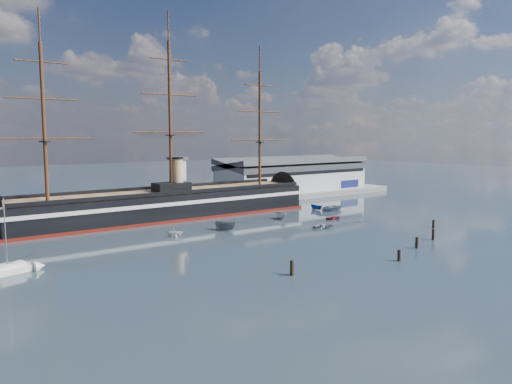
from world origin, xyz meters
TOP-DOWN VIEW (x-y plane):
  - ground at (0.00, 40.00)m, footprint 600.00×600.00m
  - quay at (10.00, 76.00)m, footprint 180.00×18.00m
  - warehouse at (58.00, 80.00)m, footprint 63.00×21.00m
  - quay_tower at (3.00, 73.00)m, footprint 5.00×5.00m
  - warship at (-9.73, 60.00)m, footprint 112.90×16.55m
  - sailboat at (-55.58, 24.51)m, footprint 8.58×4.24m
  - motorboat_a at (-4.16, 35.04)m, footprint 7.34×5.53m
  - motorboat_b at (17.60, 22.01)m, footprint 2.37×3.74m
  - motorboat_c at (17.69, 39.37)m, footprint 6.41×3.56m
  - motorboat_d at (-17.88, 35.75)m, footprint 5.27×6.71m
  - motorboat_e at (29.48, 29.99)m, footprint 1.58×3.11m
  - motorboat_f at (37.70, 45.46)m, footprint 5.59×2.26m
  - motorboat_g at (39.94, 41.75)m, footprint 3.33×6.15m
  - piling_near_left at (-17.50, -5.60)m, footprint 0.64×0.64m
  - piling_near_mid at (5.09, -10.69)m, footprint 0.64×0.64m
  - piling_near_right at (27.38, -3.30)m, footprint 0.64×0.64m
  - piling_far_right at (40.17, 5.03)m, footprint 0.64×0.64m
  - piling_extra at (17.10, -6.17)m, footprint 0.64×0.64m

SIDE VIEW (x-z plane):
  - ground at x=0.00m, z-range 0.00..0.00m
  - quay at x=10.00m, z-range -1.00..1.00m
  - motorboat_a at x=-4.16m, z-range -1.39..1.39m
  - motorboat_b at x=17.60m, z-range -0.81..0.81m
  - motorboat_c at x=17.69m, z-range -1.21..1.21m
  - motorboat_d at x=-17.88m, z-range -1.13..1.13m
  - motorboat_e at x=29.48m, z-range -0.69..0.69m
  - motorboat_f at x=37.70m, z-range -1.10..1.10m
  - motorboat_g at x=39.94m, z-range -1.36..1.36m
  - piling_near_left at x=-17.50m, z-range -1.66..1.66m
  - piling_near_mid at x=5.09m, z-range -1.44..1.44m
  - piling_near_right at x=27.38m, z-range -1.59..1.59m
  - piling_far_right at x=40.17m, z-range -1.41..1.41m
  - piling_extra at x=17.10m, z-range -1.55..1.55m
  - sailboat at x=-55.58m, z-range -5.75..7.43m
  - warship at x=-9.73m, z-range -22.93..31.01m
  - warehouse at x=58.00m, z-range 2.18..13.78m
  - quay_tower at x=3.00m, z-range 2.25..17.25m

